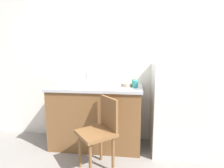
{
  "coord_description": "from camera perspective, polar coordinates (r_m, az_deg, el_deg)",
  "views": [
    {
      "loc": [
        0.19,
        -1.99,
        1.4
      ],
      "look_at": [
        -0.13,
        0.6,
        0.98
      ],
      "focal_mm": 29.33,
      "sensor_mm": 36.0,
      "label": 1
    }
  ],
  "objects": [
    {
      "name": "cabinet_base",
      "position": [
        2.86,
        -4.93,
        -10.39
      ],
      "size": [
        1.33,
        0.6,
        0.89
      ],
      "primitive_type": "cube",
      "color": "brown",
      "rests_on": "ground_plane"
    },
    {
      "name": "cup_green",
      "position": [
        2.81,
        6.84,
        0.49
      ],
      "size": [
        0.07,
        0.07,
        0.1
      ],
      "primitive_type": "cylinder",
      "color": "green",
      "rests_on": "countertop"
    },
    {
      "name": "refrigerator",
      "position": [
        2.79,
        18.68,
        -7.21
      ],
      "size": [
        0.62,
        0.62,
        1.28
      ],
      "primitive_type": "cube",
      "color": "silver",
      "rests_on": "ground_plane"
    },
    {
      "name": "dish_tray",
      "position": [
        2.75,
        -6.11,
        -0.22
      ],
      "size": [
        0.28,
        0.2,
        0.05
      ],
      "primitive_type": "cube",
      "color": "white",
      "rests_on": "countertop"
    },
    {
      "name": "faucet",
      "position": [
        2.99,
        -6.59,
        2.81
      ],
      "size": [
        0.02,
        0.02,
        0.29
      ],
      "primitive_type": "cylinder",
      "color": "#B7B7BC",
      "rests_on": "countertop"
    },
    {
      "name": "chair",
      "position": [
        2.29,
        -3.69,
        -14.09
      ],
      "size": [
        0.56,
        0.56,
        0.89
      ],
      "rotation": [
        0.0,
        0.0,
        -0.88
      ],
      "color": "brown",
      "rests_on": "ground_plane"
    },
    {
      "name": "cup_teal",
      "position": [
        2.66,
        7.25,
        0.02
      ],
      "size": [
        0.08,
        0.08,
        0.1
      ],
      "primitive_type": "cylinder",
      "color": "teal",
      "rests_on": "countertop"
    },
    {
      "name": "cup_white",
      "position": [
        2.86,
        -1.75,
        0.65
      ],
      "size": [
        0.08,
        0.08,
        0.09
      ],
      "primitive_type": "cylinder",
      "color": "white",
      "rests_on": "countertop"
    },
    {
      "name": "back_wall",
      "position": [
        3.0,
        3.42,
        5.59
      ],
      "size": [
        4.8,
        0.1,
        2.43
      ],
      "primitive_type": "cube",
      "color": "white",
      "rests_on": "ground_plane"
    },
    {
      "name": "countertop",
      "position": [
        2.74,
        -5.06,
        -1.18
      ],
      "size": [
        1.37,
        0.64,
        0.04
      ],
      "primitive_type": "cube",
      "color": "#B7B7BC",
      "rests_on": "cabinet_base"
    },
    {
      "name": "terracotta_bowl",
      "position": [
        2.73,
        4.5,
        -0.27
      ],
      "size": [
        0.17,
        0.17,
        0.05
      ],
      "primitive_type": "cylinder",
      "color": "gray",
      "rests_on": "countertop"
    }
  ]
}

